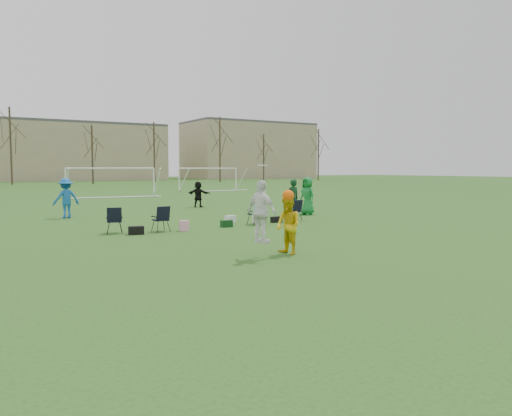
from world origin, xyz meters
TOP-DOWN VIEW (x-y plane):
  - ground at (0.00, 0.00)m, footprint 260.00×260.00m
  - fielder_blue at (-2.84, 14.76)m, footprint 1.35×0.91m
  - fielder_green_far at (8.12, 10.15)m, footprint 0.74×1.02m
  - fielder_black at (5.46, 17.74)m, footprint 1.32×1.43m
  - center_contest at (0.01, 0.83)m, footprint 1.60×1.08m
  - sideline_setup at (2.47, 7.85)m, footprint 8.85×2.05m
  - goal_mid at (4.00, 32.00)m, footprint 7.40×0.63m
  - goal_right at (16.00, 38.00)m, footprint 7.35×1.14m
  - tree_line at (0.24, 69.85)m, footprint 110.28×3.28m
  - building_row at (6.73, 96.00)m, footprint 126.00×16.00m

SIDE VIEW (x-z plane):
  - ground at x=0.00m, z-range 0.00..0.00m
  - sideline_setup at x=2.47m, z-range -0.38..1.51m
  - fielder_black at x=5.46m, z-range 0.00..1.59m
  - fielder_blue at x=-2.84m, z-range 0.00..1.93m
  - fielder_green_far at x=8.12m, z-range 0.00..1.94m
  - center_contest at x=0.01m, z-range -0.22..2.27m
  - goal_mid at x=4.00m, z-range 0.69..3.15m
  - goal_right at x=16.00m, z-range 0.69..3.15m
  - tree_line at x=0.24m, z-range -0.61..10.79m
  - building_row at x=6.73m, z-range -0.51..12.49m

